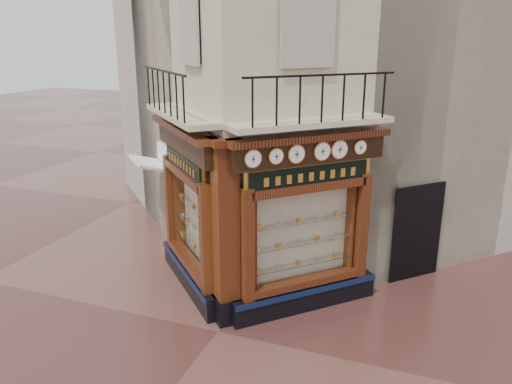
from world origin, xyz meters
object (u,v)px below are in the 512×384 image
at_px(signboard_right, 310,176).
at_px(awning, 155,246).
at_px(clock_f, 360,147).
at_px(clock_e, 339,149).
at_px(clock_d, 322,151).
at_px(clock_b, 276,156).
at_px(signboard_left, 184,164).
at_px(clock_c, 296,154).
at_px(clock_a, 253,159).
at_px(corner_pilaster, 226,236).

bearing_deg(signboard_right, awning, 114.82).
bearing_deg(clock_f, awning, 124.23).
bearing_deg(clock_e, clock_d, -180.00).
xyz_separation_m(clock_d, clock_e, (0.29, 0.29, 0.00)).
bearing_deg(clock_b, signboard_right, 7.49).
distance_m(clock_f, signboard_left, 3.91).
relative_size(clock_e, clock_f, 1.30).
xyz_separation_m(clock_c, signboard_right, (0.20, 0.36, -0.52)).
relative_size(clock_c, clock_e, 0.96).
bearing_deg(clock_d, clock_a, 180.00).
bearing_deg(signboard_left, clock_e, -129.07).
relative_size(clock_d, clock_e, 0.98).
bearing_deg(signboard_right, signboard_left, 135.00).
height_order(awning, signboard_right, signboard_right).
relative_size(corner_pilaster, clock_c, 10.13).
height_order(clock_f, signboard_left, clock_f).
height_order(clock_d, clock_e, clock_e).
height_order(clock_e, awning, clock_e).
bearing_deg(corner_pilaster, clock_b, -25.17).
height_order(corner_pilaster, clock_d, corner_pilaster).
relative_size(clock_a, awning, 0.26).
relative_size(clock_a, signboard_right, 0.17).
distance_m(corner_pilaster, signboard_left, 2.12).
xyz_separation_m(clock_d, clock_f, (0.66, 0.66, 0.00)).
bearing_deg(awning, signboard_right, -155.18).
bearing_deg(clock_f, clock_e, 180.00).
height_order(clock_c, awning, clock_c).
height_order(clock_a, clock_b, clock_a).
xyz_separation_m(clock_b, clock_c, (0.32, 0.32, 0.00)).
bearing_deg(clock_a, clock_b, -0.00).
height_order(clock_a, signboard_left, clock_a).
xyz_separation_m(clock_c, clock_d, (0.42, 0.42, -0.00)).
distance_m(clock_b, signboard_left, 2.55).
relative_size(clock_f, signboard_right, 0.15).
bearing_deg(clock_e, awning, 119.94).
bearing_deg(clock_d, awning, 116.25).
height_order(clock_c, clock_d, clock_d).
distance_m(clock_e, signboard_left, 3.49).
bearing_deg(clock_d, signboard_left, 136.20).
distance_m(clock_a, awning, 6.22).
distance_m(corner_pilaster, clock_b, 1.95).
relative_size(clock_b, clock_e, 0.81).
height_order(clock_c, clock_f, clock_c).
xyz_separation_m(clock_c, awning, (-4.83, 2.20, -3.62)).
xyz_separation_m(corner_pilaster, clock_c, (1.26, 0.66, 1.67)).
distance_m(awning, signboard_left, 4.18).
relative_size(corner_pilaster, clock_b, 12.00).
distance_m(clock_d, signboard_right, 0.57).
height_order(clock_b, signboard_left, clock_b).
distance_m(clock_a, clock_d, 1.54).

